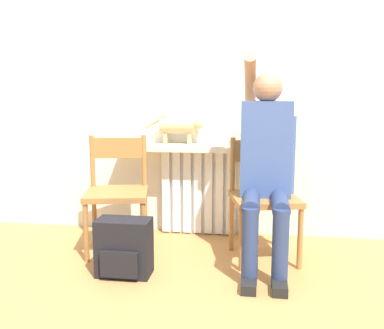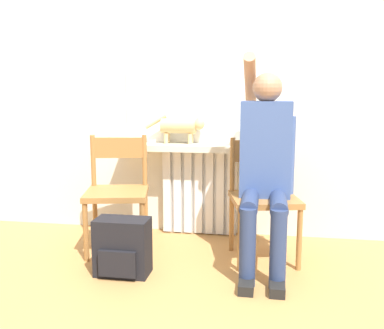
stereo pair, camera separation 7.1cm
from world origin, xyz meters
name	(u,v)px [view 1 (the left image)]	position (x,y,z in m)	size (l,w,h in m)	color
ground_plane	(172,295)	(0.00, 0.00, 0.00)	(12.00, 12.00, 0.00)	#B27F47
wall_with_window	(200,68)	(0.00, 1.23, 1.35)	(7.00, 0.06, 2.70)	silver
radiator	(198,192)	(0.00, 1.15, 0.35)	(0.61, 0.08, 0.70)	white
windowsill	(197,148)	(0.00, 1.08, 0.72)	(1.28, 0.23, 0.05)	beige
window_glass	(199,76)	(0.00, 1.20, 1.28)	(1.23, 0.01, 1.07)	white
chair_left	(117,191)	(-0.54, 0.68, 0.45)	(0.52, 0.52, 0.84)	#9E6B38
chair_right	(264,196)	(0.52, 0.68, 0.45)	(0.53, 0.53, 0.84)	#9E6B38
person	(266,161)	(0.53, 0.57, 0.71)	(0.36, 1.02, 1.42)	navy
cat	(181,126)	(-0.14, 1.11, 0.89)	(0.49, 0.12, 0.23)	#DBB77A
backpack	(124,248)	(-0.36, 0.23, 0.18)	(0.34, 0.22, 0.37)	black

